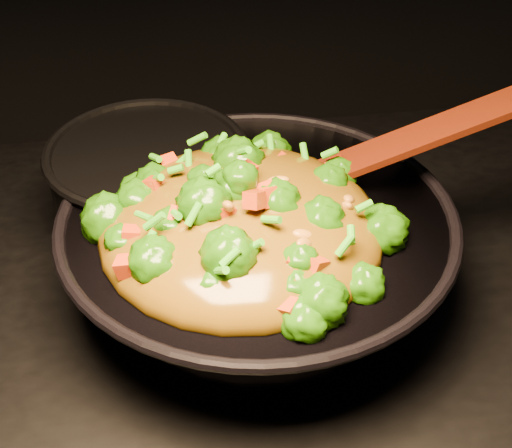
{
  "coord_description": "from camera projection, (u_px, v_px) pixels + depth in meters",
  "views": [
    {
      "loc": [
        -0.1,
        -0.54,
        1.5
      ],
      "look_at": [
        -0.0,
        0.09,
        1.0
      ],
      "focal_mm": 55.0,
      "sensor_mm": 36.0,
      "label": 1
    }
  ],
  "objects": [
    {
      "name": "spatula",
      "position": [
        393.0,
        147.0,
        0.81
      ],
      "size": [
        0.27,
        0.06,
        0.12
      ],
      "primitive_type": "cube",
      "rotation": [
        0.0,
        -0.38,
        -0.07
      ],
      "color": "#340B03",
      "rests_on": "wok"
    },
    {
      "name": "stir_fry",
      "position": [
        241.0,
        195.0,
        0.75
      ],
      "size": [
        0.3,
        0.3,
        0.1
      ],
      "primitive_type": null,
      "rotation": [
        0.0,
        0.0,
        -0.05
      ],
      "color": "#226006",
      "rests_on": "wok"
    },
    {
      "name": "wok",
      "position": [
        257.0,
        260.0,
        0.83
      ],
      "size": [
        0.43,
        0.43,
        0.11
      ],
      "primitive_type": null,
      "rotation": [
        0.0,
        0.0,
        -0.09
      ],
      "color": "black",
      "rests_on": "stovetop"
    },
    {
      "name": "back_pot",
      "position": [
        150.0,
        193.0,
        0.92
      ],
      "size": [
        0.26,
        0.26,
        0.13
      ],
      "primitive_type": "cylinder",
      "rotation": [
        0.0,
        0.0,
        -0.18
      ],
      "color": "black",
      "rests_on": "stovetop"
    }
  ]
}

